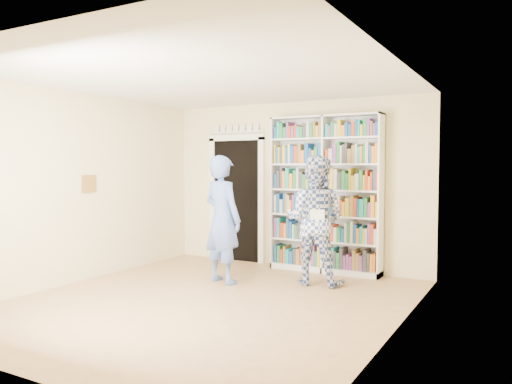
# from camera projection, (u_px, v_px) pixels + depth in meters

# --- Properties ---
(floor) EXTENTS (5.00, 5.00, 0.00)m
(floor) POSITION_uv_depth(u_px,v_px,m) (208.00, 302.00, 6.07)
(floor) COLOR #A97B52
(floor) RESTS_ON ground
(ceiling) EXTENTS (5.00, 5.00, 0.00)m
(ceiling) POSITION_uv_depth(u_px,v_px,m) (207.00, 79.00, 5.93)
(ceiling) COLOR white
(ceiling) RESTS_ON wall_back
(wall_back) EXTENTS (4.50, 0.00, 4.50)m
(wall_back) POSITION_uv_depth(u_px,v_px,m) (294.00, 185.00, 8.19)
(wall_back) COLOR #F6E8A9
(wall_back) RESTS_ON floor
(wall_left) EXTENTS (0.00, 5.00, 5.00)m
(wall_left) POSITION_uv_depth(u_px,v_px,m) (77.00, 188.00, 7.10)
(wall_left) COLOR #F6E8A9
(wall_left) RESTS_ON floor
(wall_right) EXTENTS (0.00, 5.00, 5.00)m
(wall_right) POSITION_uv_depth(u_px,v_px,m) (396.00, 197.00, 4.91)
(wall_right) COLOR #F6E8A9
(wall_right) RESTS_ON floor
(bookshelf) EXTENTS (1.77, 0.33, 2.44)m
(bookshelf) POSITION_uv_depth(u_px,v_px,m) (325.00, 193.00, 7.76)
(bookshelf) COLOR white
(bookshelf) RESTS_ON floor
(doorway) EXTENTS (1.10, 0.08, 2.43)m
(doorway) POSITION_uv_depth(u_px,v_px,m) (237.00, 193.00, 8.71)
(doorway) COLOR black
(doorway) RESTS_ON floor
(wall_art) EXTENTS (0.03, 0.25, 0.25)m
(wall_art) POSITION_uv_depth(u_px,v_px,m) (89.00, 184.00, 7.26)
(wall_art) COLOR brown
(wall_art) RESTS_ON wall_left
(man_blue) EXTENTS (0.75, 0.59, 1.81)m
(man_blue) POSITION_uv_depth(u_px,v_px,m) (222.00, 219.00, 7.05)
(man_blue) COLOR #5674C0
(man_blue) RESTS_ON floor
(man_plaid) EXTENTS (0.93, 0.75, 1.80)m
(man_plaid) POSITION_uv_depth(u_px,v_px,m) (315.00, 220.00, 6.98)
(man_plaid) COLOR navy
(man_plaid) RESTS_ON floor
(paper_sheet) EXTENTS (0.18, 0.08, 0.28)m
(paper_sheet) POSITION_uv_depth(u_px,v_px,m) (317.00, 220.00, 6.71)
(paper_sheet) COLOR white
(paper_sheet) RESTS_ON man_plaid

